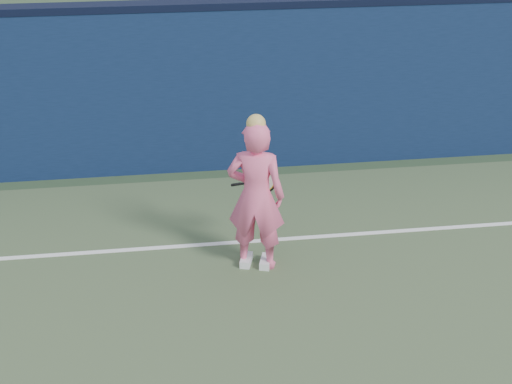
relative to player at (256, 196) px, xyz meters
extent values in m
cube|color=#0D1D3A|center=(0.36, 3.05, 0.31)|extent=(24.00, 0.40, 2.50)
cube|color=black|center=(0.36, 3.05, 1.61)|extent=(24.00, 0.42, 0.10)
imported|color=#FF6391|center=(0.00, 0.00, -0.01)|extent=(0.78, 0.63, 1.87)
sphere|color=#D6B660|center=(0.00, 0.00, 0.90)|extent=(0.22, 0.22, 0.22)
cube|color=white|center=(0.11, -0.04, -0.89)|extent=(0.20, 0.30, 0.10)
cube|color=white|center=(-0.11, 0.04, -0.89)|extent=(0.20, 0.30, 0.10)
torus|color=black|center=(0.15, 0.39, 0.00)|extent=(0.32, 0.10, 0.32)
torus|color=gold|center=(0.15, 0.39, 0.00)|extent=(0.26, 0.07, 0.26)
cylinder|color=beige|center=(0.15, 0.39, 0.00)|extent=(0.26, 0.06, 0.26)
cylinder|color=black|center=(-0.06, 0.50, -0.07)|extent=(0.28, 0.12, 0.10)
cylinder|color=black|center=(-0.17, 0.56, -0.11)|extent=(0.13, 0.08, 0.07)
cube|color=white|center=(0.36, 0.55, -0.93)|extent=(11.00, 0.08, 0.01)
camera|label=1|loc=(-1.02, -7.38, 3.72)|focal=50.00mm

